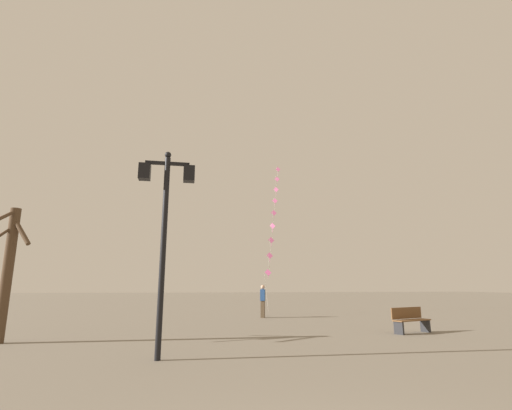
% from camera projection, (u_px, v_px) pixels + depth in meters
% --- Properties ---
extents(ground_plane, '(160.00, 160.00, 0.00)m').
position_uv_depth(ground_plane, '(210.00, 316.00, 21.41)').
color(ground_plane, '#756B5B').
extents(twin_lantern_lamp_post, '(1.37, 0.28, 5.00)m').
position_uv_depth(twin_lantern_lamp_post, '(165.00, 211.00, 9.25)').
color(twin_lantern_lamp_post, black).
rests_on(twin_lantern_lamp_post, ground_plane).
extents(kite_train, '(3.20, 8.49, 11.63)m').
position_uv_depth(kite_train, '(273.00, 221.00, 27.12)').
color(kite_train, brown).
rests_on(kite_train, ground_plane).
extents(kite_flyer, '(0.35, 0.63, 1.71)m').
position_uv_depth(kite_flyer, '(263.00, 300.00, 20.24)').
color(kite_flyer, brown).
rests_on(kite_flyer, ground_plane).
extents(bare_tree, '(1.27, 1.73, 4.06)m').
position_uv_depth(bare_tree, '(8.00, 268.00, 11.47)').
color(bare_tree, '#4C3826').
rests_on(bare_tree, ground_plane).
extents(park_bench, '(1.65, 0.96, 0.89)m').
position_uv_depth(park_bench, '(410.00, 320.00, 13.59)').
color(park_bench, brown).
rests_on(park_bench, ground_plane).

